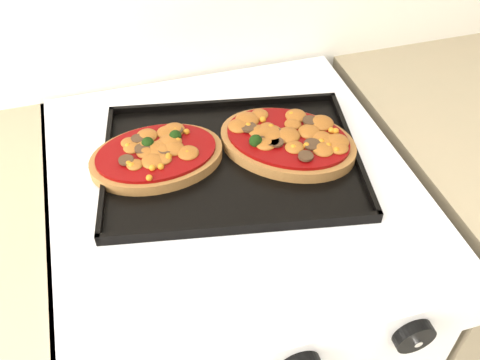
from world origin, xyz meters
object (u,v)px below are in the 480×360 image
object	(u,v)px
pizza_left	(157,155)
stove	(232,318)
baking_tray	(232,159)
pizza_right	(287,140)

from	to	relation	value
pizza_left	stove	bearing A→B (deg)	-22.14
stove	baking_tray	size ratio (longest dim) A/B	2.16
stove	baking_tray	distance (m)	0.47
pizza_left	pizza_right	bearing A→B (deg)	-6.78
pizza_left	pizza_right	xyz separation A→B (m)	(0.22, -0.03, 0.00)
pizza_right	baking_tray	bearing A→B (deg)	-178.13
stove	pizza_left	distance (m)	0.50
baking_tray	pizza_right	xyz separation A→B (m)	(0.10, 0.00, 0.02)
stove	pizza_right	bearing A→B (deg)	10.13
baking_tray	pizza_left	distance (m)	0.12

